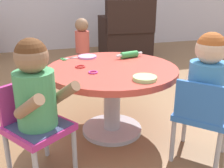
{
  "coord_description": "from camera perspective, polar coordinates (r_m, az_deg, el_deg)",
  "views": [
    {
      "loc": [
        -0.53,
        -1.69,
        1.02
      ],
      "look_at": [
        0.0,
        0.0,
        0.37
      ],
      "focal_mm": 42.9,
      "sensor_mm": 36.0,
      "label": 1
    }
  ],
  "objects": [
    {
      "name": "ground_plane",
      "position": [
        2.04,
        0.0,
        -9.9
      ],
      "size": [
        10.0,
        10.0,
        0.0
      ],
      "primitive_type": "plane",
      "color": "olive"
    },
    {
      "name": "craft_table",
      "position": [
        1.88,
        0.0,
        0.24
      ],
      "size": [
        0.9,
        0.9,
        0.5
      ],
      "color": "silver",
      "rests_on": "ground"
    },
    {
      "name": "child_chair_left",
      "position": [
        1.54,
        -16.11,
        -8.4
      ],
      "size": [
        0.42,
        0.42,
        0.54
      ],
      "color": "#B7B7BC",
      "rests_on": "ground"
    },
    {
      "name": "seated_child_left",
      "position": [
        1.42,
        -16.03,
        -0.85
      ],
      "size": [
        0.42,
        0.44,
        0.51
      ],
      "color": "#3F4772",
      "rests_on": "ground"
    },
    {
      "name": "child_chair_right",
      "position": [
        1.68,
        18.49,
        -6.27
      ],
      "size": [
        0.42,
        0.42,
        0.54
      ],
      "color": "#B7B7BC",
      "rests_on": "ground"
    },
    {
      "name": "seated_child_right",
      "position": [
        1.63,
        19.67,
        1.45
      ],
      "size": [
        0.44,
        0.43,
        0.51
      ],
      "color": "#3F4772",
      "rests_on": "ground"
    },
    {
      "name": "armchair_dark",
      "position": [
        4.15,
        2.89,
        10.15
      ],
      "size": [
        0.76,
        0.77,
        0.85
      ],
      "color": "black",
      "rests_on": "ground"
    },
    {
      "name": "toddler_standing",
      "position": [
        3.31,
        -6.32,
        8.42
      ],
      "size": [
        0.17,
        0.17,
        0.67
      ],
      "color": "#33384C",
      "rests_on": "ground"
    },
    {
      "name": "rolling_pin",
      "position": [
        2.09,
        3.7,
        6.28
      ],
      "size": [
        0.23,
        0.08,
        0.05
      ],
      "color": "green",
      "rests_on": "craft_table"
    },
    {
      "name": "craft_scissors",
      "position": [
        2.08,
        -9.63,
        5.32
      ],
      "size": [
        0.14,
        0.08,
        0.01
      ],
      "color": "silver",
      "rests_on": "craft_table"
    },
    {
      "name": "playdough_blob_0",
      "position": [
        2.1,
        -5.26,
        5.81
      ],
      "size": [
        0.14,
        0.14,
        0.01
      ],
      "primitive_type": "cylinder",
      "color": "#CC99E5",
      "rests_on": "craft_table"
    },
    {
      "name": "playdough_blob_1",
      "position": [
        1.6,
        7.01,
        1.24
      ],
      "size": [
        0.14,
        0.14,
        0.02
      ],
      "primitive_type": "cylinder",
      "color": "#B2E58C",
      "rests_on": "craft_table"
    },
    {
      "name": "cookie_cutter_0",
      "position": [
        1.72,
        -4.06,
        2.52
      ],
      "size": [
        0.06,
        0.06,
        0.01
      ],
      "primitive_type": "torus",
      "color": "#D83FA5",
      "rests_on": "craft_table"
    },
    {
      "name": "cookie_cutter_1",
      "position": [
        1.85,
        -6.78,
        3.71
      ],
      "size": [
        0.07,
        0.07,
        0.01
      ],
      "primitive_type": "torus",
      "color": "red",
      "rests_on": "craft_table"
    }
  ]
}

